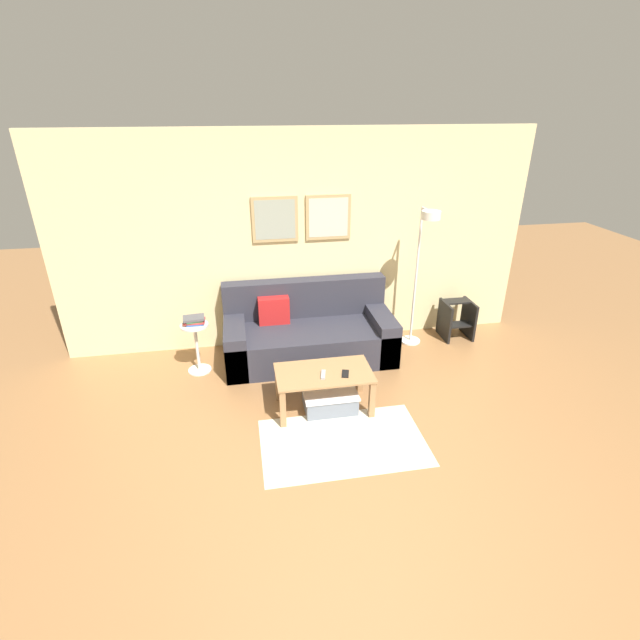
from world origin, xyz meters
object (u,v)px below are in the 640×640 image
object	(u,v)px
coffee_table	(324,379)
side_table	(197,344)
storage_bin	(330,400)
step_stool	(457,319)
cell_phone	(345,374)
book_stack	(194,320)
remote_control	(324,374)
couch	(308,334)
floor_lamp	(423,255)

from	to	relation	value
coffee_table	side_table	distance (m)	1.58
storage_bin	step_stool	size ratio (longest dim) A/B	1.10
step_stool	side_table	bearing A→B (deg)	-175.00
side_table	cell_phone	bearing A→B (deg)	-34.70
book_stack	cell_phone	bearing A→B (deg)	-35.26
remote_control	coffee_table	bearing A→B (deg)	91.86
couch	remote_control	size ratio (longest dim) A/B	13.02
side_table	remote_control	bearing A→B (deg)	-38.56
couch	remote_control	bearing A→B (deg)	-91.21
coffee_table	cell_phone	world-z (taller)	cell_phone
side_table	book_stack	distance (m)	0.28
couch	floor_lamp	xyz separation A→B (m)	(1.34, -0.03, 0.90)
storage_bin	remote_control	distance (m)	0.33
storage_bin	side_table	xyz separation A→B (m)	(-1.32, 0.96, 0.24)
side_table	cell_phone	xyz separation A→B (m)	(1.46, -1.01, 0.07)
coffee_table	floor_lamp	world-z (taller)	floor_lamp
storage_bin	book_stack	xyz separation A→B (m)	(-1.32, 0.98, 0.53)
book_stack	step_stool	world-z (taller)	book_stack
remote_control	step_stool	bearing A→B (deg)	46.41
step_stool	storage_bin	bearing A→B (deg)	-146.89
coffee_table	step_stool	world-z (taller)	step_stool
coffee_table	book_stack	distance (m)	1.61
floor_lamp	book_stack	bearing A→B (deg)	-178.15
coffee_table	book_stack	xyz separation A→B (m)	(-1.26, 0.96, 0.29)
storage_bin	step_stool	bearing A→B (deg)	33.11
cell_phone	step_stool	bearing A→B (deg)	51.41
floor_lamp	step_stool	xyz separation A→B (m)	(0.62, 0.18, -0.94)
couch	step_stool	world-z (taller)	couch
coffee_table	remote_control	distance (m)	0.11
step_stool	cell_phone	bearing A→B (deg)	-143.84
storage_bin	side_table	world-z (taller)	side_table
couch	step_stool	size ratio (longest dim) A/B	4.05
storage_bin	step_stool	world-z (taller)	step_stool
coffee_table	remote_control	size ratio (longest dim) A/B	6.24
remote_control	couch	bearing A→B (deg)	102.29
storage_bin	cell_phone	distance (m)	0.35
storage_bin	cell_phone	world-z (taller)	cell_phone
floor_lamp	storage_bin	bearing A→B (deg)	-140.50
floor_lamp	side_table	distance (m)	2.75
coffee_table	remote_control	xyz separation A→B (m)	(-0.01, -0.06, 0.09)
couch	book_stack	bearing A→B (deg)	-174.87
cell_phone	storage_bin	bearing A→B (deg)	176.04
couch	remote_control	world-z (taller)	couch
cell_phone	step_stool	size ratio (longest dim) A/B	0.29
side_table	step_stool	size ratio (longest dim) A/B	1.21
coffee_table	storage_bin	world-z (taller)	coffee_table
side_table	book_stack	world-z (taller)	book_stack
side_table	remote_control	distance (m)	1.60
step_stool	remote_control	bearing A→B (deg)	-147.09
storage_bin	remote_control	size ratio (longest dim) A/B	3.54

